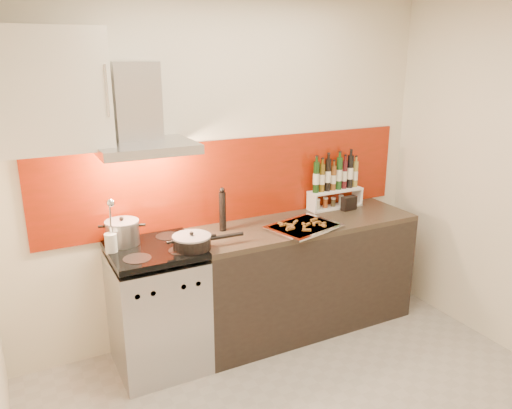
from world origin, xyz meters
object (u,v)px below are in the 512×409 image
counter (303,274)px  saute_pan (193,242)px  pepper_mill (222,210)px  range_stove (158,309)px  baking_tray (304,227)px  stock_pot (123,232)px

counter → saute_pan: bearing=-171.3°
saute_pan → pepper_mill: bearing=37.7°
range_stove → baking_tray: size_ratio=1.56×
baking_tray → range_stove: bearing=173.3°
pepper_mill → baking_tray: bearing=-23.2°
range_stove → baking_tray: (1.11, -0.13, 0.47)m
counter → saute_pan: (-0.97, -0.15, 0.51)m
stock_pot → baking_tray: (1.28, -0.27, -0.08)m
pepper_mill → baking_tray: (0.55, -0.24, -0.14)m
baking_tray → saute_pan: bearing=-179.0°
saute_pan → pepper_mill: (0.33, 0.25, 0.10)m
counter → saute_pan: size_ratio=3.60×
range_stove → saute_pan: saute_pan is taller
range_stove → stock_pot: bearing=139.7°
stock_pot → saute_pan: (0.40, -0.29, -0.04)m
stock_pot → pepper_mill: bearing=-2.9°
saute_pan → baking_tray: bearing=1.0°
saute_pan → baking_tray: 0.88m
range_stove → saute_pan: (0.23, -0.14, 0.52)m
pepper_mill → baking_tray: size_ratio=0.57×
range_stove → stock_pot: size_ratio=3.97×
range_stove → baking_tray: bearing=-6.7°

